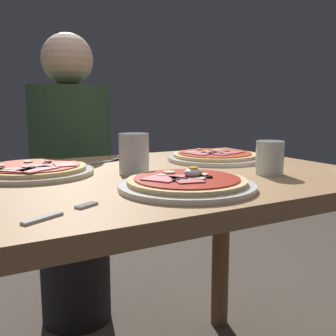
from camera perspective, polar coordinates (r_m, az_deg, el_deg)
name	(u,v)px	position (r m, az deg, el deg)	size (l,w,h in m)	color
dining_table	(155,220)	(1.09, -1.87, -7.33)	(1.06, 0.78, 0.73)	#9E754C
pizza_foreground	(187,184)	(0.86, 2.68, -2.22)	(0.30, 0.30, 0.05)	white
pizza_across_left	(34,170)	(1.09, -18.54, -0.29)	(0.31, 0.31, 0.03)	silver
pizza_across_right	(214,157)	(1.29, 6.61, 1.61)	(0.30, 0.30, 0.03)	white
water_glass_near	(270,160)	(1.07, 14.23, 1.12)	(0.07, 0.07, 0.09)	silver
water_glass_far	(134,157)	(1.04, -4.84, 1.61)	(0.08, 0.08, 0.11)	silver
fork	(56,214)	(0.69, -15.57, -6.33)	(0.15, 0.09, 0.00)	silver
knife	(112,160)	(1.28, -7.95, 1.12)	(0.19, 0.09, 0.01)	silver
diner_person	(72,190)	(1.68, -13.42, -3.10)	(0.32, 0.32, 1.18)	black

